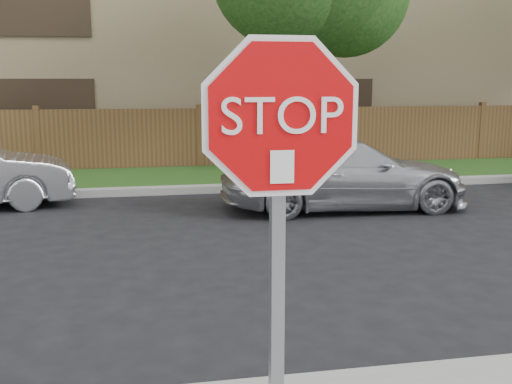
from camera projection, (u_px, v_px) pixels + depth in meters
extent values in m
plane|color=black|center=(342.00, 381.00, 4.67)|extent=(90.00, 90.00, 0.00)
cube|color=gray|center=(215.00, 189.00, 12.52)|extent=(70.00, 0.30, 0.15)
cube|color=#1E4714|center=(207.00, 177.00, 14.12)|extent=(70.00, 3.00, 0.12)
cube|color=brown|center=(200.00, 139.00, 15.53)|extent=(70.00, 0.12, 1.60)
cube|color=#9D8861|center=(183.00, 60.00, 20.53)|extent=(34.00, 8.00, 6.00)
cylinder|color=#382B21|center=(311.00, 95.00, 14.13)|extent=(0.44, 0.44, 3.92)
cube|color=gray|center=(277.00, 303.00, 2.90)|extent=(0.06, 0.06, 2.30)
cylinder|color=white|center=(281.00, 117.00, 2.67)|extent=(1.01, 0.02, 1.01)
cylinder|color=#C3070A|center=(282.00, 117.00, 2.66)|extent=(0.93, 0.02, 0.93)
cube|color=white|center=(282.00, 167.00, 2.68)|extent=(0.11, 0.00, 0.15)
imported|color=#B5B7BD|center=(344.00, 173.00, 10.86)|extent=(4.54, 1.96, 1.30)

